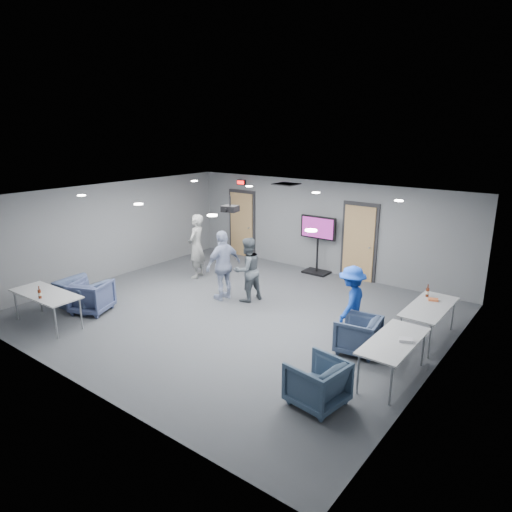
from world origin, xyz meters
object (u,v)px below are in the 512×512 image
Objects in this scene: projector at (230,209)px; person_b at (247,270)px; table_front_left at (46,295)px; bottle_right at (427,292)px; chair_front_b at (83,294)px; table_right_a at (429,308)px; person_c at (224,265)px; person_d at (351,302)px; chair_right_b at (358,335)px; chair_front_a at (92,297)px; table_right_b at (394,343)px; person_a at (196,246)px; bottle_front at (40,294)px; tv_stand at (318,241)px; chair_right_c at (317,383)px.

person_b is at bearing 77.68° from projector.
bottle_right is (6.62, 4.76, 0.15)m from table_front_left.
chair_front_b is (-2.81, -2.77, -0.46)m from person_b.
person_c is at bearing 99.01° from table_right_a.
projector reaches higher than person_d.
chair_right_b is 1.65m from table_right_a.
chair_front_b is (-6.17, -1.92, -0.02)m from chair_right_b.
table_right_a is at bearing 109.36° from person_c.
table_right_b is at bearing 168.71° from chair_front_a.
person_d is at bearing 60.73° from person_a.
projector is (-4.05, -1.61, 1.57)m from bottle_right.
bottle_front is 0.99× the size of bottle_right.
chair_front_b is 4.10m from projector.
person_d reaches higher than chair_front_a.
bottle_front is 7.45m from tv_stand.
person_c is at bearing -149.91° from chair_front_a.
chair_right_c is at bearing 40.76° from person_a.
chair_front_b is (-2.27, -2.50, -0.54)m from person_c.
person_d is at bearing 99.00° from person_c.
bottle_front is (0.46, -1.23, 0.49)m from chair_front_b.
tv_stand is at bearing -141.96° from chair_right_c.
chair_front_b is at bearing -154.94° from projector.
person_d is 3.83× the size of projector.
person_b is at bearing 56.71° from person_a.
chair_front_b is (-0.38, 0.00, -0.03)m from chair_front_a.
projector is at bearing -161.28° from chair_front_a.
chair_front_a is 0.49× the size of table_right_b.
person_d is at bearing 122.98° from table_right_a.
table_front_left is at bearing 59.24° from chair_front_a.
person_c is 2.24× the size of chair_right_b.
table_right_a is (0.90, 1.35, 0.33)m from chair_right_b.
person_d is 1.87× the size of chair_right_c.
chair_right_b is 6.10m from chair_front_a.
table_right_a is 4.73m from projector.
person_b reaches higher than bottle_front.
person_d is 5.67× the size of bottle_front.
projector is (-4.26, 0.79, 1.72)m from table_right_b.
tv_stand reaches higher than table_right_b.
person_c is at bearing 45.11° from person_a.
chair_right_c is at bearing 175.18° from chair_front_b.
chair_front_b is (-0.51, -3.34, -0.57)m from person_a.
chair_front_a is at bearing 101.51° from table_right_b.
tv_stand reaches higher than bottle_front.
person_d is at bearing -157.24° from chair_right_c.
bottle_right is 4.63m from projector.
table_right_b is at bearing 17.94° from table_front_left.
chair_right_c is at bearing 168.93° from table_right_a.
table_right_b is 0.95× the size of table_front_left.
chair_right_c reaches higher than table_front_left.
chair_front_a is at bearing 80.89° from table_front_left.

